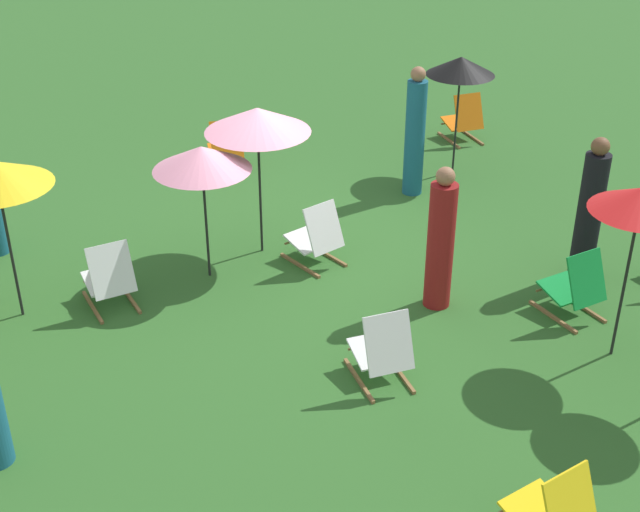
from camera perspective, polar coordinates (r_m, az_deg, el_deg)
name	(u,v)px	position (r m, az deg, el deg)	size (l,w,h in m)	color
ground_plane	(282,249)	(11.31, -2.48, 0.47)	(40.00, 40.00, 0.00)	#2D6026
deckchair_0	(316,237)	(10.80, -0.25, 1.26)	(0.66, 0.86, 0.83)	olive
deckchair_1	(226,148)	(13.55, -6.17, 7.02)	(0.60, 0.83, 0.83)	olive
deckchair_2	(464,120)	(14.83, 9.36, 8.77)	(0.52, 0.79, 0.83)	olive
deckchair_4	(109,278)	(10.20, -13.59, -1.42)	(0.54, 0.80, 0.83)	olive
deckchair_10	(382,350)	(8.74, 4.08, -6.17)	(0.53, 0.79, 0.83)	olive
deckchair_11	(575,287)	(10.15, 16.31, -1.97)	(0.55, 0.80, 0.83)	olive
umbrella_2	(257,120)	(10.57, -4.11, 8.84)	(1.29, 1.29, 1.92)	black
umbrella_4	(202,158)	(10.12, -7.73, 6.33)	(1.15, 1.15, 1.69)	black
umbrella_5	(461,66)	(13.14, 9.18, 12.14)	(1.01, 1.01, 1.81)	black
person_0	(589,213)	(10.75, 17.18, 2.68)	(0.41, 0.41, 1.81)	black
person_2	(441,242)	(9.83, 7.88, 0.90)	(0.43, 0.43, 1.72)	maroon
person_4	(415,134)	(12.59, 6.21, 7.90)	(0.37, 0.37, 1.89)	#195972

